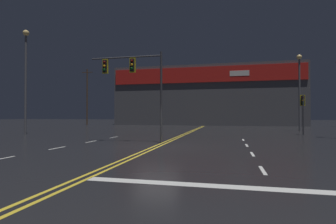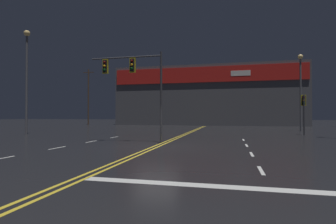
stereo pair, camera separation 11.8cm
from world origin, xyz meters
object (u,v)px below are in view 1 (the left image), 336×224
(traffic_signal_median, at_px, (132,74))
(streetlight_near_right, at_px, (26,68))
(traffic_signal_corner_northeast, at_px, (303,106))
(streetlight_far_left, at_px, (299,82))

(traffic_signal_median, relative_size, streetlight_near_right, 0.60)
(streetlight_near_right, bearing_deg, traffic_signal_corner_northeast, 11.02)
(traffic_signal_median, height_order, streetlight_far_left, streetlight_far_left)
(traffic_signal_median, xyz_separation_m, streetlight_near_right, (-12.31, 4.56, 1.71))
(traffic_signal_median, bearing_deg, streetlight_near_right, 159.67)
(traffic_signal_median, distance_m, streetlight_near_right, 13.24)
(traffic_signal_corner_northeast, xyz_separation_m, streetlight_near_right, (-25.10, -4.89, 3.56))
(traffic_signal_corner_northeast, bearing_deg, traffic_signal_median, -143.54)
(traffic_signal_median, relative_size, traffic_signal_corner_northeast, 1.62)
(traffic_signal_corner_northeast, xyz_separation_m, streetlight_far_left, (1.31, 6.39, 2.94))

